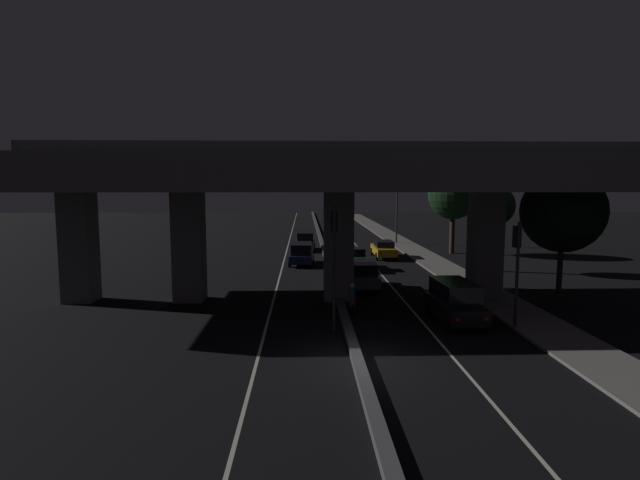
% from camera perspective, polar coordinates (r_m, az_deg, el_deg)
% --- Properties ---
extents(ground_plane, '(200.00, 200.00, 0.00)m').
position_cam_1_polar(ground_plane, '(18.37, 4.35, -14.11)').
color(ground_plane, black).
extents(lane_line_left_inner, '(0.12, 126.00, 0.00)m').
position_cam_1_polar(lane_line_left_inner, '(52.54, -3.69, -0.71)').
color(lane_line_left_inner, beige).
rests_on(lane_line_left_inner, ground_plane).
extents(lane_line_right_inner, '(0.12, 126.00, 0.00)m').
position_cam_1_polar(lane_line_right_inner, '(52.80, 4.22, -0.68)').
color(lane_line_right_inner, beige).
rests_on(lane_line_right_inner, ground_plane).
extents(median_divider, '(0.42, 126.00, 0.27)m').
position_cam_1_polar(median_divider, '(52.53, 0.28, -0.55)').
color(median_divider, '#4C4C51').
rests_on(median_divider, ground_plane).
extents(sidewalk_right, '(2.81, 126.00, 0.12)m').
position_cam_1_polar(sidewalk_right, '(46.79, 11.40, -1.61)').
color(sidewalk_right, slate).
rests_on(sidewalk_right, ground_plane).
extents(elevated_overpass, '(34.86, 10.96, 8.78)m').
position_cam_1_polar(elevated_overpass, '(27.56, 1.54, 6.88)').
color(elevated_overpass, '#5B5956').
rests_on(elevated_overpass, ground_plane).
extents(traffic_light_left_of_median, '(0.30, 0.49, 5.52)m').
position_cam_1_polar(traffic_light_left_of_median, '(21.65, 1.61, -0.75)').
color(traffic_light_left_of_median, black).
rests_on(traffic_light_left_of_median, ground_plane).
extents(traffic_light_right_of_median, '(0.30, 0.49, 4.82)m').
position_cam_1_polar(traffic_light_right_of_median, '(23.61, 21.58, -1.71)').
color(traffic_light_right_of_median, black).
rests_on(traffic_light_right_of_median, ground_plane).
extents(street_lamp, '(2.07, 0.32, 8.60)m').
position_cam_1_polar(street_lamp, '(54.89, 8.52, 4.79)').
color(street_lamp, '#2D2D30').
rests_on(street_lamp, ground_plane).
extents(car_black_lead, '(2.07, 4.34, 1.93)m').
position_cam_1_polar(car_black_lead, '(24.34, 15.14, -6.73)').
color(car_black_lead, black).
rests_on(car_black_lead, ground_plane).
extents(car_grey_second, '(2.09, 4.25, 1.63)m').
position_cam_1_polar(car_grey_second, '(31.23, 4.87, -3.96)').
color(car_grey_second, '#515459').
rests_on(car_grey_second, ground_plane).
extents(car_dark_green_third, '(2.16, 4.10, 1.61)m').
position_cam_1_polar(car_dark_green_third, '(38.25, 3.78, -2.13)').
color(car_dark_green_third, black).
rests_on(car_dark_green_third, ground_plane).
extents(car_taxi_yellow_fourth, '(1.86, 4.82, 1.53)m').
position_cam_1_polar(car_taxi_yellow_fourth, '(44.44, 7.28, -1.00)').
color(car_taxi_yellow_fourth, gold).
rests_on(car_taxi_yellow_fourth, ground_plane).
extents(car_dark_blue_lead_oncoming, '(2.06, 4.23, 1.75)m').
position_cam_1_polar(car_dark_blue_lead_oncoming, '(40.26, -2.13, -1.53)').
color(car_dark_blue_lead_oncoming, '#141938').
rests_on(car_dark_blue_lead_oncoming, ground_plane).
extents(car_grey_second_oncoming, '(1.94, 4.07, 1.81)m').
position_cam_1_polar(car_grey_second_oncoming, '(49.04, -1.69, -0.08)').
color(car_grey_second_oncoming, '#515459').
rests_on(car_grey_second_oncoming, ground_plane).
extents(motorcycle_red_filtering_near, '(0.33, 1.82, 1.47)m').
position_cam_1_polar(motorcycle_red_filtering_near, '(25.45, 3.71, -6.83)').
color(motorcycle_red_filtering_near, black).
rests_on(motorcycle_red_filtering_near, ground_plane).
extents(motorcycle_blue_filtering_mid, '(0.33, 1.75, 1.43)m').
position_cam_1_polar(motorcycle_blue_filtering_mid, '(33.58, 2.84, -3.63)').
color(motorcycle_blue_filtering_mid, black).
rests_on(motorcycle_blue_filtering_mid, ground_plane).
extents(motorcycle_black_filtering_far, '(0.33, 1.84, 1.45)m').
position_cam_1_polar(motorcycle_black_filtering_far, '(39.81, 1.88, -2.06)').
color(motorcycle_black_filtering_far, black).
rests_on(motorcycle_black_filtering_far, ground_plane).
extents(pedestrian_on_sidewalk, '(0.34, 0.34, 1.69)m').
position_cam_1_polar(pedestrian_on_sidewalk, '(33.00, 18.29, -3.49)').
color(pedestrian_on_sidewalk, black).
rests_on(pedestrian_on_sidewalk, sidewalk_right).
extents(roadside_tree_kerbside_near, '(4.56, 4.56, 7.23)m').
position_cam_1_polar(roadside_tree_kerbside_near, '(30.75, 26.00, 2.93)').
color(roadside_tree_kerbside_near, '#2D2116').
rests_on(roadside_tree_kerbside_near, ground_plane).
extents(roadside_tree_kerbside_mid, '(2.99, 2.99, 6.39)m').
position_cam_1_polar(roadside_tree_kerbside_mid, '(38.99, 19.32, 3.65)').
color(roadside_tree_kerbside_mid, '#2D2116').
rests_on(roadside_tree_kerbside_mid, ground_plane).
extents(roadside_tree_kerbside_far, '(4.66, 4.66, 7.86)m').
position_cam_1_polar(roadside_tree_kerbside_far, '(48.12, 14.98, 5.02)').
color(roadside_tree_kerbside_far, '#38281C').
rests_on(roadside_tree_kerbside_far, ground_plane).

